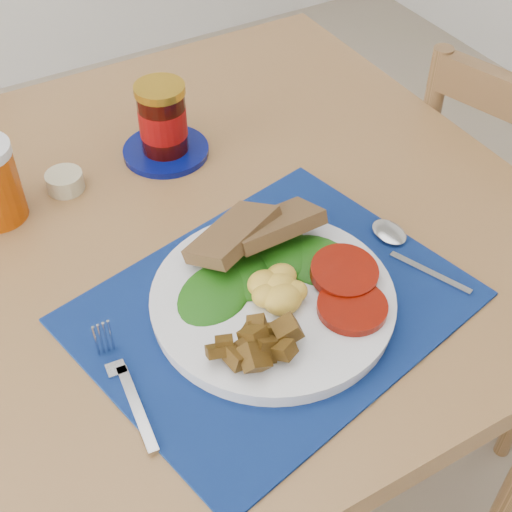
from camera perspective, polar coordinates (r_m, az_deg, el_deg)
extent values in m
cube|color=brown|center=(0.96, -17.64, -2.62)|extent=(1.40, 0.90, 0.04)
cylinder|color=brown|center=(1.65, 2.51, 5.11)|extent=(0.06, 0.06, 0.71)
cylinder|color=brown|center=(1.96, -17.57, 4.59)|extent=(0.04, 0.04, 0.42)
cylinder|color=brown|center=(1.70, -16.35, -2.42)|extent=(0.04, 0.04, 0.42)
cylinder|color=brown|center=(1.82, 16.39, 0.50)|extent=(0.03, 0.03, 0.37)
cylinder|color=brown|center=(1.63, 10.84, -4.87)|extent=(0.03, 0.03, 0.37)
cube|color=black|center=(0.86, 1.33, -4.09)|extent=(0.50, 0.43, 0.00)
cylinder|color=silver|center=(0.85, 1.34, -3.58)|extent=(0.29, 0.29, 0.02)
ellipsoid|color=yellow|center=(0.83, 1.85, -2.49)|extent=(0.07, 0.06, 0.03)
cylinder|color=#8C1005|center=(0.85, 7.34, -2.81)|extent=(0.08, 0.08, 0.01)
ellipsoid|color=#103907|center=(0.87, 0.55, -0.86)|extent=(0.15, 0.09, 0.01)
cube|color=brown|center=(0.88, -0.21, 2.11)|extent=(0.13, 0.10, 0.04)
cube|color=#B2B5BA|center=(0.78, -9.52, -11.88)|extent=(0.02, 0.12, 0.00)
cube|color=#B2B5BA|center=(0.83, -11.62, -7.92)|extent=(0.03, 0.06, 0.00)
cube|color=#B2B5BA|center=(0.92, 13.75, -1.32)|extent=(0.05, 0.11, 0.00)
ellipsoid|color=#B2B5BA|center=(0.96, 10.59, 1.79)|extent=(0.04, 0.05, 0.00)
cylinder|color=#C1B68D|center=(1.06, -15.04, 5.78)|extent=(0.05, 0.05, 0.03)
cylinder|color=#050E5B|center=(1.10, -7.21, 8.36)|extent=(0.13, 0.13, 0.01)
cylinder|color=black|center=(1.07, -7.46, 10.63)|extent=(0.07, 0.07, 0.10)
cylinder|color=maroon|center=(1.07, -7.46, 10.65)|extent=(0.07, 0.07, 0.05)
cylinder|color=#C08D20|center=(1.04, -7.73, 13.07)|extent=(0.07, 0.07, 0.01)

